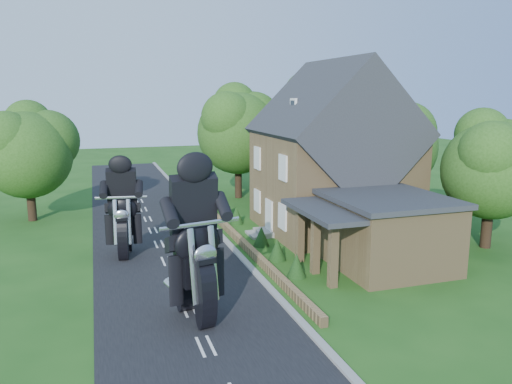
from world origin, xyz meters
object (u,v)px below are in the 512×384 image
object	(u,v)px
annex	(384,230)
motorcycle_lead	(196,296)
garden_wall	(239,239)
motorcycle_follow	(125,241)
house	(333,159)

from	to	relation	value
annex	motorcycle_lead	size ratio (longest dim) A/B	3.53
garden_wall	annex	distance (m)	8.19
garden_wall	motorcycle_follow	xyz separation A→B (m)	(-6.21, -0.52, 0.58)
motorcycle_lead	garden_wall	bearing A→B (deg)	-127.66
house	motorcycle_follow	bearing A→B (deg)	-173.01
annex	motorcycle_lead	bearing A→B (deg)	-162.26
garden_wall	annex	xyz separation A→B (m)	(5.57, -5.80, 1.57)
garden_wall	house	distance (m)	7.52
house	motorcycle_follow	size ratio (longest dim) A/B	6.10
motorcycle_lead	house	bearing A→B (deg)	-148.78
house	motorcycle_lead	bearing A→B (deg)	-136.32
garden_wall	house	world-z (taller)	house
motorcycle_lead	motorcycle_follow	distance (m)	8.64
house	motorcycle_follow	world-z (taller)	house
annex	motorcycle_follow	bearing A→B (deg)	155.87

